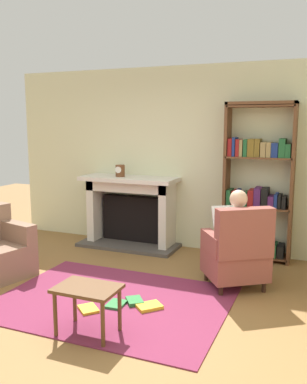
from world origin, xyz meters
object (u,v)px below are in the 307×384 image
object	(u,v)px
side_table	(87,294)
bookshelf	(257,187)
armchair_reading	(237,252)
mantel_clock	(120,171)
fireplace	(131,209)
seated_reader	(234,233)

from	to	relation	value
side_table	bookshelf	bearing A→B (deg)	69.25
bookshelf	armchair_reading	world-z (taller)	bookshelf
armchair_reading	mantel_clock	bearing A→B (deg)	-61.63
armchair_reading	side_table	world-z (taller)	armchair_reading
fireplace	seated_reader	world-z (taller)	seated_reader
fireplace	bookshelf	xyz separation A→B (m)	(1.88, 0.03, 0.45)
fireplace	armchair_reading	bearing A→B (deg)	-31.19
fireplace	side_table	distance (m)	2.84
fireplace	seated_reader	bearing A→B (deg)	-29.85
side_table	fireplace	bearing A→B (deg)	107.43
fireplace	bookshelf	world-z (taller)	bookshelf
mantel_clock	armchair_reading	xyz separation A→B (m)	(2.00, -1.03, -0.74)
bookshelf	armchair_reading	xyz separation A→B (m)	(-0.02, -1.16, -0.59)
bookshelf	armchair_reading	bearing A→B (deg)	-91.01
fireplace	bookshelf	distance (m)	1.94
armchair_reading	side_table	distance (m)	1.87
seated_reader	armchair_reading	bearing A→B (deg)	90.00
bookshelf	seated_reader	xyz separation A→B (m)	(-0.09, -1.07, -0.40)
bookshelf	side_table	size ratio (longest dim) A/B	3.85
fireplace	side_table	world-z (taller)	fireplace
mantel_clock	side_table	size ratio (longest dim) A/B	0.32
fireplace	armchair_reading	size ratio (longest dim) A/B	1.57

